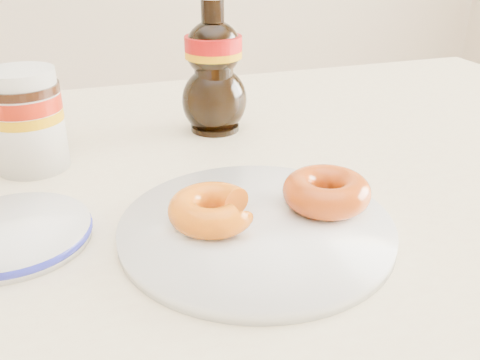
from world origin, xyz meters
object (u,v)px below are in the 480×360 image
object	(u,v)px
donut_bitten	(212,209)
syrup_bottle	(214,68)
blue_rim_saucer	(12,233)
nutella_jar	(26,116)
dining_table	(209,245)
plate	(256,228)
donut_whole	(326,191)
dark_jar	(33,116)

from	to	relation	value
donut_bitten	syrup_bottle	world-z (taller)	syrup_bottle
syrup_bottle	blue_rim_saucer	xyz separation A→B (m)	(-0.26, -0.23, -0.08)
nutella_jar	syrup_bottle	world-z (taller)	syrup_bottle
dining_table	syrup_bottle	size ratio (longest dim) A/B	7.71
plate	syrup_bottle	distance (m)	0.31
donut_whole	nutella_jar	world-z (taller)	nutella_jar
donut_whole	dark_jar	distance (m)	0.41
donut_bitten	donut_whole	size ratio (longest dim) A/B	0.95
nutella_jar	dark_jar	xyz separation A→B (m)	(0.00, 0.07, -0.02)
dining_table	nutella_jar	size ratio (longest dim) A/B	11.53
dining_table	blue_rim_saucer	bearing A→B (deg)	-163.59
plate	donut_bitten	distance (m)	0.05
plate	donut_bitten	world-z (taller)	donut_bitten
donut_bitten	blue_rim_saucer	world-z (taller)	donut_bitten
dark_jar	plate	bearing A→B (deg)	-56.16
dark_jar	blue_rim_saucer	world-z (taller)	dark_jar
nutella_jar	syrup_bottle	xyz separation A→B (m)	(0.25, 0.06, 0.03)
dark_jar	blue_rim_saucer	xyz separation A→B (m)	(-0.02, -0.24, -0.04)
plate	nutella_jar	world-z (taller)	nutella_jar
syrup_bottle	dark_jar	bearing A→B (deg)	177.25
donut_whole	blue_rim_saucer	size ratio (longest dim) A/B	0.60
plate	nutella_jar	distance (m)	0.32
syrup_bottle	donut_whole	bearing A→B (deg)	-82.47
donut_bitten	dark_jar	xyz separation A→B (m)	(-0.16, 0.29, 0.02)
donut_bitten	blue_rim_saucer	distance (m)	0.19
donut_bitten	dining_table	bearing A→B (deg)	58.76
nutella_jar	blue_rim_saucer	distance (m)	0.18
dining_table	donut_whole	bearing A→B (deg)	-49.49
dining_table	nutella_jar	distance (m)	0.27
donut_whole	dark_jar	size ratio (longest dim) A/B	1.00
donut_whole	blue_rim_saucer	distance (m)	0.31
donut_whole	nutella_jar	distance (m)	0.36
syrup_bottle	blue_rim_saucer	bearing A→B (deg)	-138.78
dining_table	donut_whole	size ratio (longest dim) A/B	15.79
donut_whole	syrup_bottle	bearing A→B (deg)	97.53
donut_whole	nutella_jar	xyz separation A→B (m)	(-0.28, 0.22, 0.04)
donut_whole	syrup_bottle	distance (m)	0.29
syrup_bottle	dining_table	bearing A→B (deg)	-108.69
dining_table	donut_bitten	world-z (taller)	donut_bitten
syrup_bottle	dark_jar	size ratio (longest dim) A/B	2.06
donut_whole	dark_jar	world-z (taller)	dark_jar
dining_table	plate	size ratio (longest dim) A/B	5.30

